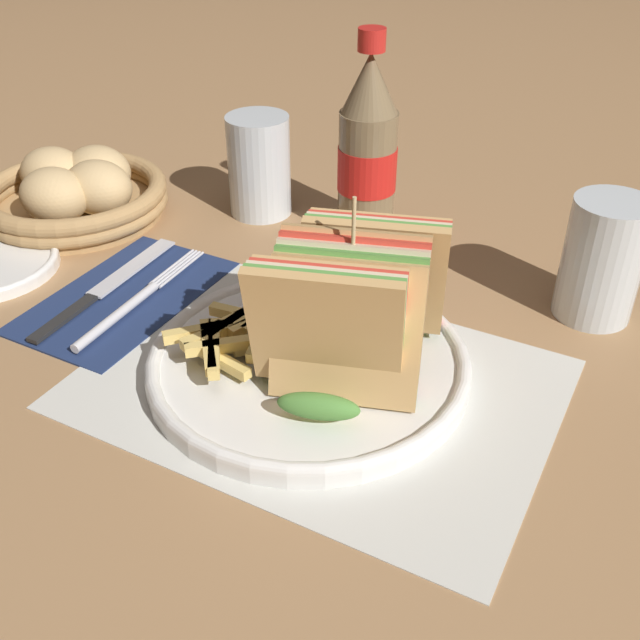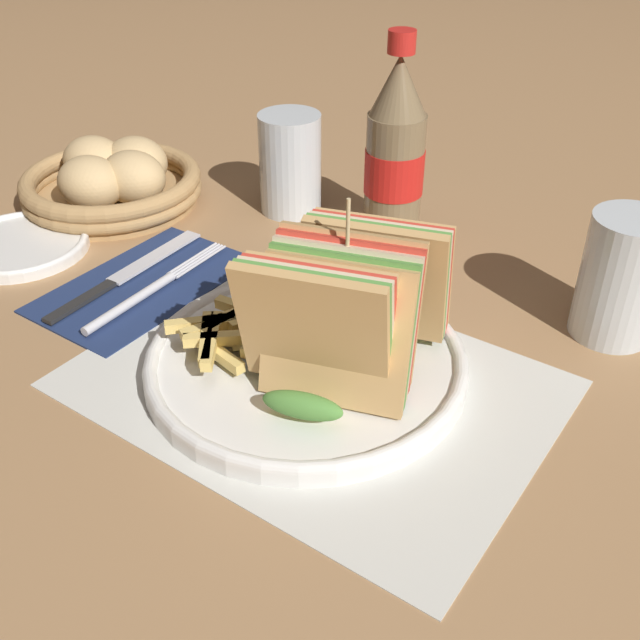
# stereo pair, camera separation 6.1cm
# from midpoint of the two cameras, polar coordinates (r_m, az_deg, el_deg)

# --- Properties ---
(ground_plane) EXTENTS (4.00, 4.00, 0.00)m
(ground_plane) POSITION_cam_midpoint_polar(r_m,az_deg,el_deg) (0.62, 3.34, -4.02)
(ground_plane) COLOR #9E754C
(placemat) EXTENTS (0.37, 0.27, 0.00)m
(placemat) POSITION_cam_midpoint_polar(r_m,az_deg,el_deg) (0.61, 2.50, -5.02)
(placemat) COLOR silver
(placemat) RESTS_ON ground_plane
(plate_main) EXTENTS (0.27, 0.27, 0.02)m
(plate_main) POSITION_cam_midpoint_polar(r_m,az_deg,el_deg) (0.62, 1.78, -3.24)
(plate_main) COLOR white
(plate_main) RESTS_ON ground_plane
(club_sandwich) EXTENTS (0.13, 0.19, 0.15)m
(club_sandwich) POSITION_cam_midpoint_polar(r_m,az_deg,el_deg) (0.57, 5.16, 0.71)
(club_sandwich) COLOR tan
(club_sandwich) RESTS_ON plate_main
(fries_pile) EXTENTS (0.10, 0.11, 0.02)m
(fries_pile) POSITION_cam_midpoint_polar(r_m,az_deg,el_deg) (0.62, -3.70, -0.78)
(fries_pile) COLOR #E5C166
(fries_pile) RESTS_ON plate_main
(ketchup_blob) EXTENTS (0.04, 0.04, 0.01)m
(ketchup_blob) POSITION_cam_midpoint_polar(r_m,az_deg,el_deg) (0.64, -0.66, 0.35)
(ketchup_blob) COLOR maroon
(ketchup_blob) RESTS_ON plate_main
(napkin) EXTENTS (0.13, 0.21, 0.00)m
(napkin) POSITION_cam_midpoint_polar(r_m,az_deg,el_deg) (0.75, -11.05, 2.68)
(napkin) COLOR navy
(napkin) RESTS_ON ground_plane
(fork) EXTENTS (0.02, 0.19, 0.01)m
(fork) POSITION_cam_midpoint_polar(r_m,az_deg,el_deg) (0.72, -10.83, 1.94)
(fork) COLOR silver
(fork) RESTS_ON napkin
(knife) EXTENTS (0.02, 0.20, 0.00)m
(knife) POSITION_cam_midpoint_polar(r_m,az_deg,el_deg) (0.76, -12.40, 3.33)
(knife) COLOR black
(knife) RESTS_ON napkin
(coke_bottle_near) EXTENTS (0.06, 0.06, 0.22)m
(coke_bottle_near) POSITION_cam_midpoint_polar(r_m,az_deg,el_deg) (0.80, 8.00, 12.37)
(coke_bottle_near) COLOR #7A6647
(coke_bottle_near) RESTS_ON ground_plane
(glass_near) EXTENTS (0.07, 0.07, 0.11)m
(glass_near) POSITION_cam_midpoint_polar(r_m,az_deg,el_deg) (0.70, 24.23, 2.38)
(glass_near) COLOR silver
(glass_near) RESTS_ON ground_plane
(glass_far) EXTENTS (0.07, 0.07, 0.11)m
(glass_far) POSITION_cam_midpoint_polar(r_m,az_deg,el_deg) (0.86, -0.21, 11.34)
(glass_far) COLOR silver
(glass_far) RESTS_ON ground_plane
(bread_basket) EXTENTS (0.21, 0.21, 0.07)m
(bread_basket) POSITION_cam_midpoint_polar(r_m,az_deg,el_deg) (0.91, -13.65, 10.21)
(bread_basket) COLOR #AD8451
(bread_basket) RESTS_ON ground_plane
(side_saucer) EXTENTS (0.14, 0.14, 0.01)m
(side_saucer) POSITION_cam_midpoint_polar(r_m,az_deg,el_deg) (0.84, -19.99, 5.36)
(side_saucer) COLOR white
(side_saucer) RESTS_ON ground_plane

